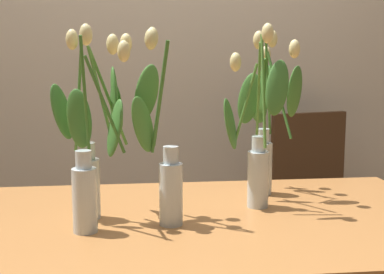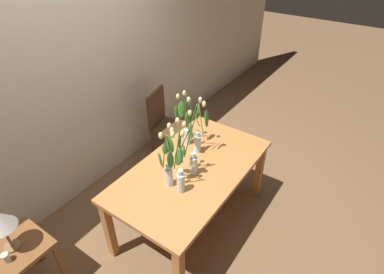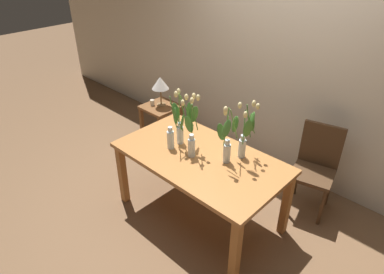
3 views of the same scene
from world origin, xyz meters
name	(u,v)px [view 3 (image 3 of 3)]	position (x,y,z in m)	size (l,w,h in m)	color
ground_plane	(199,214)	(0.00, 0.00, 0.00)	(18.00, 18.00, 0.00)	brown
room_wall_rear	(285,58)	(0.00, 1.36, 1.35)	(9.00, 0.10, 2.70)	beige
dining_table	(200,164)	(0.00, 0.00, 0.65)	(1.60, 0.90, 0.74)	#B7753D
tulip_vase_0	(192,137)	(-0.08, -0.03, 0.93)	(0.16, 0.18, 0.57)	silver
tulip_vase_1	(246,136)	(0.30, 0.27, 0.96)	(0.18, 0.27, 0.57)	silver
tulip_vase_2	(227,141)	(0.23, 0.10, 0.95)	(0.22, 0.23, 0.58)	silver
tulip_vase_3	(173,131)	(-0.28, -0.07, 0.92)	(0.19, 0.15, 0.57)	silver
tulip_vase_4	(182,124)	(-0.28, 0.05, 0.96)	(0.26, 0.17, 0.56)	silver
dining_chair	(316,164)	(0.73, 0.93, 0.52)	(0.48, 0.48, 0.93)	#4C331E
side_table	(161,114)	(-1.36, 0.71, 0.43)	(0.44, 0.44, 0.55)	brown
table_lamp	(160,84)	(-1.37, 0.73, 0.86)	(0.22, 0.22, 0.40)	olive
pillar_candle	(152,103)	(-1.46, 0.65, 0.59)	(0.06, 0.06, 0.07)	beige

